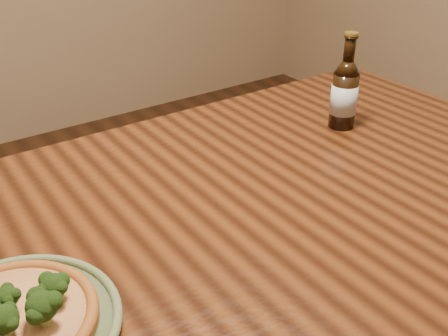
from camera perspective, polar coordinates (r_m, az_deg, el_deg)
table at (r=1.04m, az=0.85°, el=-8.58°), size 1.60×0.90×0.75m
plate at (r=0.79m, az=-22.24°, el=-15.84°), size 0.30×0.30×0.02m
pizza at (r=0.78m, az=-22.62°, el=-14.94°), size 0.24×0.24×0.07m
beer_bottle at (r=1.30m, az=12.97°, el=7.93°), size 0.06×0.06×0.23m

